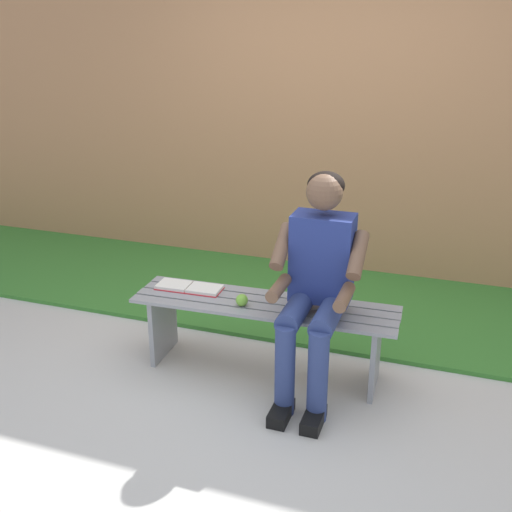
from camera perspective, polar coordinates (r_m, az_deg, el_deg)
ground_plane at (r=3.54m, az=-22.06°, el=-15.28°), size 10.00×7.00×0.04m
grass_strip at (r=4.97m, az=5.80°, el=-2.56°), size 9.00×2.10×0.03m
brick_wall at (r=5.21m, az=2.18°, el=14.75°), size 9.50×0.24×2.86m
bench_near at (r=3.62m, az=0.78°, el=-6.09°), size 1.59×0.44×0.46m
person_seated at (r=3.30m, az=5.74°, el=-2.19°), size 0.50×0.69×1.26m
apple at (r=3.52m, az=-1.34°, el=-4.19°), size 0.07×0.07×0.07m
book_open at (r=3.77m, az=-6.33°, el=-2.97°), size 0.42×0.17×0.02m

